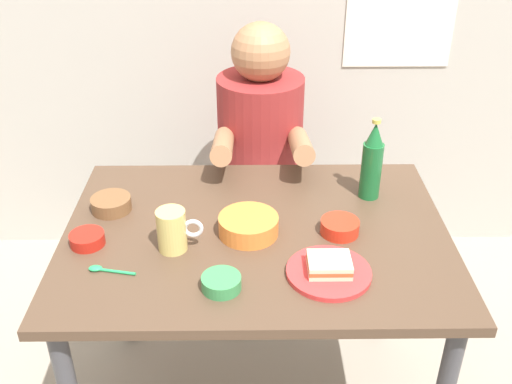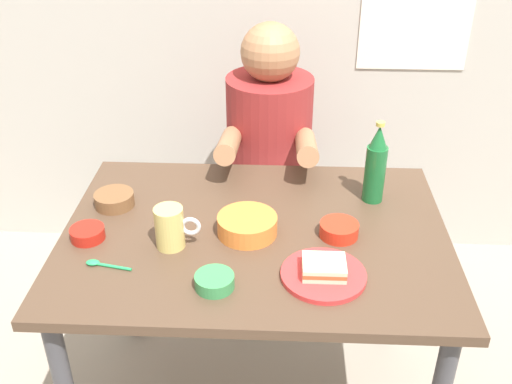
{
  "view_description": "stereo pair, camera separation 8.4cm",
  "coord_description": "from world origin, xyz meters",
  "px_view_note": "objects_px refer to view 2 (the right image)",
  "views": [
    {
      "loc": [
        -0.02,
        -1.4,
        1.71
      ],
      "look_at": [
        0.0,
        0.05,
        0.84
      ],
      "focal_mm": 41.66,
      "sensor_mm": 36.0,
      "label": 1
    },
    {
      "loc": [
        0.07,
        -1.4,
        1.71
      ],
      "look_at": [
        0.0,
        0.05,
        0.84
      ],
      "focal_mm": 41.66,
      "sensor_mm": 36.0,
      "label": 2
    }
  ],
  "objects_px": {
    "plate_orange": "(323,275)",
    "beer_mug": "(171,227)",
    "person_seated": "(269,132)",
    "dining_table": "(255,257)",
    "sandwich": "(324,267)",
    "sambal_bowl_red": "(87,233)",
    "beer_bottle": "(376,166)",
    "stool": "(268,223)"
  },
  "relations": [
    {
      "from": "sandwich",
      "to": "beer_bottle",
      "type": "relative_size",
      "value": 0.42
    },
    {
      "from": "sambal_bowl_red",
      "to": "stool",
      "type": "bearing_deg",
      "value": 54.6
    },
    {
      "from": "person_seated",
      "to": "sambal_bowl_red",
      "type": "xyz_separation_m",
      "value": [
        -0.49,
        -0.68,
        -0.01
      ]
    },
    {
      "from": "person_seated",
      "to": "beer_bottle",
      "type": "bearing_deg",
      "value": -52.22
    },
    {
      "from": "person_seated",
      "to": "sambal_bowl_red",
      "type": "height_order",
      "value": "person_seated"
    },
    {
      "from": "beer_bottle",
      "to": "sambal_bowl_red",
      "type": "xyz_separation_m",
      "value": [
        -0.82,
        -0.25,
        -0.1
      ]
    },
    {
      "from": "person_seated",
      "to": "stool",
      "type": "bearing_deg",
      "value": 90.0
    },
    {
      "from": "dining_table",
      "to": "beer_mug",
      "type": "height_order",
      "value": "beer_mug"
    },
    {
      "from": "stool",
      "to": "beer_mug",
      "type": "xyz_separation_m",
      "value": [
        -0.25,
        -0.71,
        0.45
      ]
    },
    {
      "from": "dining_table",
      "to": "sandwich",
      "type": "xyz_separation_m",
      "value": [
        0.18,
        -0.2,
        0.13
      ]
    },
    {
      "from": "dining_table",
      "to": "plate_orange",
      "type": "height_order",
      "value": "plate_orange"
    },
    {
      "from": "dining_table",
      "to": "beer_mug",
      "type": "distance_m",
      "value": 0.29
    },
    {
      "from": "stool",
      "to": "beer_bottle",
      "type": "height_order",
      "value": "beer_bottle"
    },
    {
      "from": "plate_orange",
      "to": "beer_mug",
      "type": "bearing_deg",
      "value": 163.9
    },
    {
      "from": "person_seated",
      "to": "beer_bottle",
      "type": "xyz_separation_m",
      "value": [
        0.33,
        -0.43,
        0.09
      ]
    },
    {
      "from": "sandwich",
      "to": "beer_bottle",
      "type": "height_order",
      "value": "beer_bottle"
    },
    {
      "from": "stool",
      "to": "beer_mug",
      "type": "height_order",
      "value": "beer_mug"
    },
    {
      "from": "plate_orange",
      "to": "sandwich",
      "type": "height_order",
      "value": "sandwich"
    },
    {
      "from": "person_seated",
      "to": "beer_mug",
      "type": "distance_m",
      "value": 0.74
    },
    {
      "from": "sandwich",
      "to": "beer_mug",
      "type": "relative_size",
      "value": 0.87
    },
    {
      "from": "plate_orange",
      "to": "beer_mug",
      "type": "height_order",
      "value": "beer_mug"
    },
    {
      "from": "person_seated",
      "to": "plate_orange",
      "type": "distance_m",
      "value": 0.83
    },
    {
      "from": "person_seated",
      "to": "beer_bottle",
      "type": "height_order",
      "value": "person_seated"
    },
    {
      "from": "dining_table",
      "to": "person_seated",
      "type": "xyz_separation_m",
      "value": [
        0.02,
        0.62,
        0.12
      ]
    },
    {
      "from": "stool",
      "to": "beer_mug",
      "type": "distance_m",
      "value": 0.88
    },
    {
      "from": "stool",
      "to": "sambal_bowl_red",
      "type": "distance_m",
      "value": 0.94
    },
    {
      "from": "dining_table",
      "to": "sambal_bowl_red",
      "type": "distance_m",
      "value": 0.48
    },
    {
      "from": "plate_orange",
      "to": "sambal_bowl_red",
      "type": "height_order",
      "value": "sambal_bowl_red"
    },
    {
      "from": "dining_table",
      "to": "sandwich",
      "type": "relative_size",
      "value": 10.0
    },
    {
      "from": "person_seated",
      "to": "sambal_bowl_red",
      "type": "relative_size",
      "value": 7.49
    },
    {
      "from": "beer_mug",
      "to": "beer_bottle",
      "type": "xyz_separation_m",
      "value": [
        0.58,
        0.27,
        0.06
      ]
    },
    {
      "from": "sandwich",
      "to": "sambal_bowl_red",
      "type": "bearing_deg",
      "value": 167.75
    },
    {
      "from": "person_seated",
      "to": "beer_bottle",
      "type": "relative_size",
      "value": 2.75
    },
    {
      "from": "beer_mug",
      "to": "beer_bottle",
      "type": "height_order",
      "value": "beer_bottle"
    },
    {
      "from": "dining_table",
      "to": "sambal_bowl_red",
      "type": "height_order",
      "value": "sambal_bowl_red"
    },
    {
      "from": "dining_table",
      "to": "stool",
      "type": "xyz_separation_m",
      "value": [
        0.02,
        0.63,
        -0.3
      ]
    },
    {
      "from": "dining_table",
      "to": "sambal_bowl_red",
      "type": "xyz_separation_m",
      "value": [
        -0.47,
        -0.06,
        0.11
      ]
    },
    {
      "from": "person_seated",
      "to": "plate_orange",
      "type": "bearing_deg",
      "value": -78.85
    },
    {
      "from": "sandwich",
      "to": "person_seated",
      "type": "bearing_deg",
      "value": 101.15
    },
    {
      "from": "sandwich",
      "to": "beer_mug",
      "type": "distance_m",
      "value": 0.43
    },
    {
      "from": "plate_orange",
      "to": "beer_mug",
      "type": "xyz_separation_m",
      "value": [
        -0.41,
        0.12,
        0.05
      ]
    },
    {
      "from": "stool",
      "to": "dining_table",
      "type": "bearing_deg",
      "value": -92.07
    }
  ]
}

